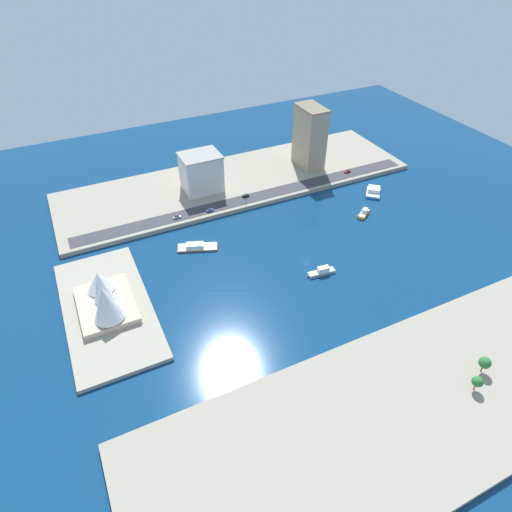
{
  "coord_description": "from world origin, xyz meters",
  "views": [
    {
      "loc": [
        -152.94,
        103.53,
        150.86
      ],
      "look_at": [
        10.86,
        25.07,
        3.89
      ],
      "focal_mm": 30.73,
      "sensor_mm": 36.0,
      "label": 1
    }
  ],
  "objects_px": {
    "barge_flat_brown": "(197,247)",
    "apartment_midrise_tan": "(310,137)",
    "catamaran_blue": "(373,192)",
    "pickup_red": "(347,171)",
    "opera_landmark": "(104,297)",
    "van_white": "(177,217)",
    "suv_black": "(246,196)",
    "traffic_light_waterfront": "(246,199)",
    "yacht_sleek_gray": "(322,272)",
    "water_taxi_orange": "(364,213)",
    "hotel_broad_white": "(201,172)",
    "hatchback_blue": "(210,210)"
  },
  "relations": [
    {
      "from": "pickup_red",
      "to": "suv_black",
      "type": "relative_size",
      "value": 1.03
    },
    {
      "from": "barge_flat_brown",
      "to": "opera_landmark",
      "type": "height_order",
      "value": "opera_landmark"
    },
    {
      "from": "traffic_light_waterfront",
      "to": "opera_landmark",
      "type": "distance_m",
      "value": 109.93
    },
    {
      "from": "barge_flat_brown",
      "to": "opera_landmark",
      "type": "xyz_separation_m",
      "value": [
        -28.19,
        54.29,
        8.61
      ]
    },
    {
      "from": "yacht_sleek_gray",
      "to": "water_taxi_orange",
      "type": "height_order",
      "value": "yacht_sleek_gray"
    },
    {
      "from": "pickup_red",
      "to": "hatchback_blue",
      "type": "height_order",
      "value": "hatchback_blue"
    },
    {
      "from": "pickup_red",
      "to": "apartment_midrise_tan",
      "type": "bearing_deg",
      "value": 39.64
    },
    {
      "from": "hotel_broad_white",
      "to": "traffic_light_waterfront",
      "type": "xyz_separation_m",
      "value": [
        -30.78,
        -17.83,
        -8.04
      ]
    },
    {
      "from": "catamaran_blue",
      "to": "suv_black",
      "type": "bearing_deg",
      "value": 70.14
    },
    {
      "from": "hotel_broad_white",
      "to": "suv_black",
      "type": "xyz_separation_m",
      "value": [
        -21.53,
        -21.63,
        -11.42
      ]
    },
    {
      "from": "hatchback_blue",
      "to": "water_taxi_orange",
      "type": "bearing_deg",
      "value": -115.66
    },
    {
      "from": "barge_flat_brown",
      "to": "traffic_light_waterfront",
      "type": "distance_m",
      "value": 49.14
    },
    {
      "from": "yacht_sleek_gray",
      "to": "opera_landmark",
      "type": "bearing_deg",
      "value": 79.07
    },
    {
      "from": "apartment_midrise_tan",
      "to": "pickup_red",
      "type": "bearing_deg",
      "value": -140.36
    },
    {
      "from": "water_taxi_orange",
      "to": "opera_landmark",
      "type": "distance_m",
      "value": 159.51
    },
    {
      "from": "barge_flat_brown",
      "to": "apartment_midrise_tan",
      "type": "xyz_separation_m",
      "value": [
        55.85,
        -104.96,
        22.78
      ]
    },
    {
      "from": "hotel_broad_white",
      "to": "hatchback_blue",
      "type": "distance_m",
      "value": 30.42
    },
    {
      "from": "barge_flat_brown",
      "to": "hatchback_blue",
      "type": "height_order",
      "value": "hatchback_blue"
    },
    {
      "from": "catamaran_blue",
      "to": "apartment_midrise_tan",
      "type": "xyz_separation_m",
      "value": [
        50.58,
        20.72,
        22.24
      ]
    },
    {
      "from": "van_white",
      "to": "apartment_midrise_tan",
      "type": "bearing_deg",
      "value": -76.23
    },
    {
      "from": "van_white",
      "to": "hotel_broad_white",
      "type": "bearing_deg",
      "value": -44.88
    },
    {
      "from": "suv_black",
      "to": "yacht_sleek_gray",
      "type": "bearing_deg",
      "value": -176.1
    },
    {
      "from": "water_taxi_orange",
      "to": "opera_landmark",
      "type": "bearing_deg",
      "value": 95.43
    },
    {
      "from": "pickup_red",
      "to": "catamaran_blue",
      "type": "bearing_deg",
      "value": -176.32
    },
    {
      "from": "catamaran_blue",
      "to": "opera_landmark",
      "type": "xyz_separation_m",
      "value": [
        -33.45,
        179.96,
        8.07
      ]
    },
    {
      "from": "water_taxi_orange",
      "to": "barge_flat_brown",
      "type": "relative_size",
      "value": 0.51
    },
    {
      "from": "suv_black",
      "to": "traffic_light_waterfront",
      "type": "distance_m",
      "value": 10.55
    },
    {
      "from": "yacht_sleek_gray",
      "to": "suv_black",
      "type": "relative_size",
      "value": 3.46
    },
    {
      "from": "hotel_broad_white",
      "to": "suv_black",
      "type": "bearing_deg",
      "value": -134.87
    },
    {
      "from": "yacht_sleek_gray",
      "to": "barge_flat_brown",
      "type": "xyz_separation_m",
      "value": [
        48.59,
        51.38,
        -0.43
      ]
    },
    {
      "from": "catamaran_blue",
      "to": "water_taxi_orange",
      "type": "xyz_separation_m",
      "value": [
        -18.38,
        21.39,
        -0.24
      ]
    },
    {
      "from": "barge_flat_brown",
      "to": "hotel_broad_white",
      "type": "xyz_separation_m",
      "value": [
        55.67,
        -24.12,
        14.0
      ]
    },
    {
      "from": "barge_flat_brown",
      "to": "apartment_midrise_tan",
      "type": "relative_size",
      "value": 0.56
    },
    {
      "from": "water_taxi_orange",
      "to": "hotel_broad_white",
      "type": "relative_size",
      "value": 0.48
    },
    {
      "from": "water_taxi_orange",
      "to": "barge_flat_brown",
      "type": "distance_m",
      "value": 105.12
    },
    {
      "from": "pickup_red",
      "to": "yacht_sleek_gray",
      "type": "bearing_deg",
      "value": 138.37
    },
    {
      "from": "catamaran_blue",
      "to": "hatchback_blue",
      "type": "distance_m",
      "value": 109.37
    },
    {
      "from": "barge_flat_brown",
      "to": "apartment_midrise_tan",
      "type": "bearing_deg",
      "value": -61.98
    },
    {
      "from": "opera_landmark",
      "to": "apartment_midrise_tan",
      "type": "bearing_deg",
      "value": -62.18
    },
    {
      "from": "water_taxi_orange",
      "to": "van_white",
      "type": "xyz_separation_m",
      "value": [
        42.81,
        106.05,
        2.2
      ]
    },
    {
      "from": "barge_flat_brown",
      "to": "pickup_red",
      "type": "height_order",
      "value": "pickup_red"
    },
    {
      "from": "catamaran_blue",
      "to": "pickup_red",
      "type": "relative_size",
      "value": 3.45
    },
    {
      "from": "yacht_sleek_gray",
      "to": "traffic_light_waterfront",
      "type": "xyz_separation_m",
      "value": [
        73.48,
        9.43,
        5.53
      ]
    },
    {
      "from": "hatchback_blue",
      "to": "van_white",
      "type": "xyz_separation_m",
      "value": [
        1.7,
        20.47,
        -0.1
      ]
    },
    {
      "from": "catamaran_blue",
      "to": "van_white",
      "type": "distance_m",
      "value": 129.77
    },
    {
      "from": "catamaran_blue",
      "to": "traffic_light_waterfront",
      "type": "distance_m",
      "value": 86.17
    },
    {
      "from": "yacht_sleek_gray",
      "to": "pickup_red",
      "type": "relative_size",
      "value": 3.35
    },
    {
      "from": "opera_landmark",
      "to": "traffic_light_waterfront",
      "type": "bearing_deg",
      "value": -61.12
    },
    {
      "from": "catamaran_blue",
      "to": "water_taxi_orange",
      "type": "height_order",
      "value": "catamaran_blue"
    },
    {
      "from": "opera_landmark",
      "to": "van_white",
      "type": "bearing_deg",
      "value": -42.23
    }
  ]
}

